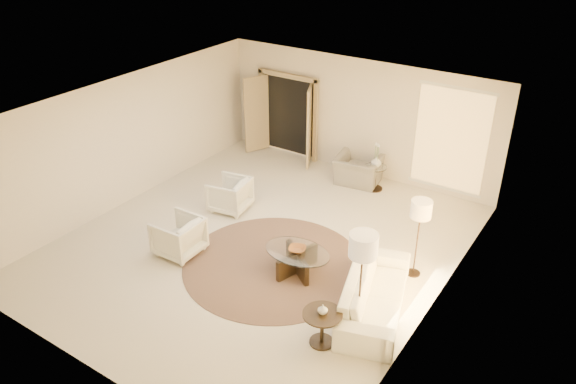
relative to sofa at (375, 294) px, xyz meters
The scene contains 18 objects.
room 2.99m from the sofa, 168.25° to the left, with size 7.04×8.04×2.83m.
windows_right 1.41m from the sofa, 43.24° to the left, with size 0.10×6.40×2.40m, color #FFC766, non-canonical shape.
window_back_corner 4.65m from the sofa, 95.54° to the left, with size 1.70×0.10×2.40m, color #FFC766, non-canonical shape.
curtains_right 1.96m from the sofa, 67.13° to the left, with size 0.06×5.20×2.60m, color beige, non-canonical shape.
french_doors 6.43m from the sofa, 136.59° to the left, with size 1.95×0.66×2.16m.
area_rug 2.15m from the sofa, behind, with size 3.37×3.37×0.01m, color #3C271E.
sofa is the anchor object (origin of this frame).
armchair_left 4.29m from the sofa, 162.01° to the left, with size 0.78×0.73×0.80m, color white.
armchair_right 3.88m from the sofa, behind, with size 0.80×0.74×0.82m, color white.
accent_chair 4.61m from the sofa, 120.59° to the left, with size 1.03×0.67×0.90m, color gray.
coffee_table 1.64m from the sofa, behind, with size 1.59×1.59×0.46m.
end_table 1.18m from the sofa, 106.44° to the right, with size 0.61×0.61×0.58m.
side_table 4.33m from the sofa, 115.53° to the left, with size 0.50×0.50×0.58m.
floor_lamp_near 1.63m from the sofa, 82.97° to the left, with size 0.37×0.37×1.51m.
floor_lamp_far 1.30m from the sofa, 91.45° to the right, with size 0.43×0.43×1.78m.
bowl 1.65m from the sofa, behind, with size 0.31×0.31×0.08m, color brown.
end_vase 1.22m from the sofa, 106.44° to the right, with size 0.15×0.15×0.16m, color silver.
side_vase 4.35m from the sofa, 115.53° to the left, with size 0.24×0.24×0.25m, color silver.
Camera 1 is at (5.56, -7.42, 6.14)m, focal length 35.00 mm.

